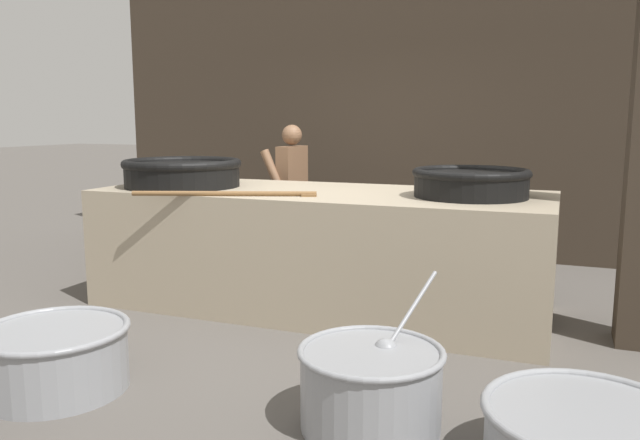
{
  "coord_description": "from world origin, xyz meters",
  "views": [
    {
      "loc": [
        1.94,
        -4.95,
        1.61
      ],
      "look_at": [
        0.0,
        0.0,
        0.76
      ],
      "focal_mm": 35.0,
      "sensor_mm": 36.0,
      "label": 1
    }
  ],
  "objects_px": {
    "giant_wok_far": "(471,182)",
    "prep_bowl_meat": "(56,355)",
    "prep_bowl_extra": "(587,440)",
    "cook": "(292,191)",
    "giant_wok_near": "(182,172)",
    "prep_bowl_vegetables": "(371,384)"
  },
  "relations": [
    {
      "from": "cook",
      "to": "prep_bowl_vegetables",
      "type": "relative_size",
      "value": 1.6
    },
    {
      "from": "giant_wok_far",
      "to": "prep_bowl_vegetables",
      "type": "height_order",
      "value": "giant_wok_far"
    },
    {
      "from": "cook",
      "to": "prep_bowl_extra",
      "type": "height_order",
      "value": "cook"
    },
    {
      "from": "giant_wok_near",
      "to": "prep_bowl_vegetables",
      "type": "relative_size",
      "value": 1.09
    },
    {
      "from": "prep_bowl_vegetables",
      "to": "prep_bowl_extra",
      "type": "height_order",
      "value": "prep_bowl_vegetables"
    },
    {
      "from": "giant_wok_near",
      "to": "cook",
      "type": "xyz_separation_m",
      "value": [
        0.47,
        1.37,
        -0.31
      ]
    },
    {
      "from": "cook",
      "to": "giant_wok_far",
      "type": "bearing_deg",
      "value": 153.31
    },
    {
      "from": "prep_bowl_meat",
      "to": "cook",
      "type": "bearing_deg",
      "value": 89.45
    },
    {
      "from": "prep_bowl_meat",
      "to": "prep_bowl_extra",
      "type": "relative_size",
      "value": 0.93
    },
    {
      "from": "giant_wok_near",
      "to": "prep_bowl_extra",
      "type": "distance_m",
      "value": 4.03
    },
    {
      "from": "giant_wok_far",
      "to": "cook",
      "type": "distance_m",
      "value": 2.43
    },
    {
      "from": "prep_bowl_vegetables",
      "to": "prep_bowl_extra",
      "type": "relative_size",
      "value": 1.04
    },
    {
      "from": "prep_bowl_extra",
      "to": "giant_wok_far",
      "type": "bearing_deg",
      "value": 111.9
    },
    {
      "from": "prep_bowl_vegetables",
      "to": "prep_bowl_meat",
      "type": "relative_size",
      "value": 1.11
    },
    {
      "from": "giant_wok_near",
      "to": "prep_bowl_vegetables",
      "type": "height_order",
      "value": "giant_wok_near"
    },
    {
      "from": "giant_wok_far",
      "to": "prep_bowl_meat",
      "type": "bearing_deg",
      "value": -133.74
    },
    {
      "from": "giant_wok_near",
      "to": "giant_wok_far",
      "type": "distance_m",
      "value": 2.56
    },
    {
      "from": "giant_wok_far",
      "to": "giant_wok_near",
      "type": "bearing_deg",
      "value": -176.65
    },
    {
      "from": "prep_bowl_extra",
      "to": "cook",
      "type": "bearing_deg",
      "value": 131.41
    },
    {
      "from": "giant_wok_near",
      "to": "giant_wok_far",
      "type": "height_order",
      "value": "giant_wok_near"
    },
    {
      "from": "giant_wok_far",
      "to": "prep_bowl_meat",
      "type": "height_order",
      "value": "giant_wok_far"
    },
    {
      "from": "giant_wok_far",
      "to": "prep_bowl_meat",
      "type": "distance_m",
      "value": 3.2
    }
  ]
}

